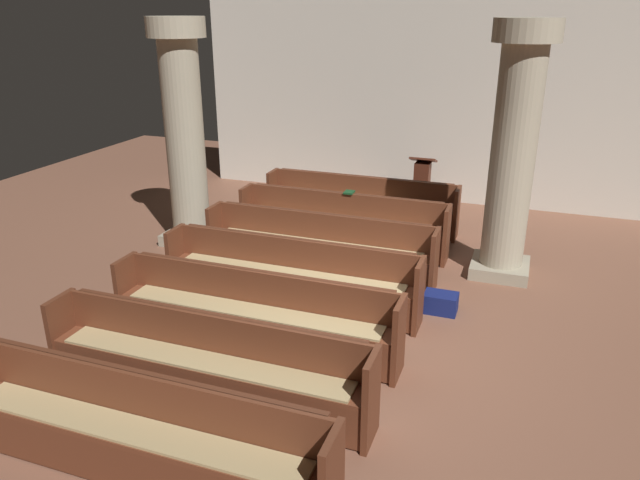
{
  "coord_description": "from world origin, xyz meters",
  "views": [
    {
      "loc": [
        1.66,
        -5.79,
        3.66
      ],
      "look_at": [
        -0.88,
        1.27,
        0.75
      ],
      "focal_mm": 33.74,
      "sensor_mm": 36.0,
      "label": 1
    }
  ],
  "objects_px": {
    "pew_row_3": "(290,273)",
    "pillar_aisle_side": "(514,150)",
    "pew_row_1": "(342,220)",
    "lectern": "(421,188)",
    "kneeler_box_navy": "(441,303)",
    "pew_row_0": "(361,201)",
    "hymn_book": "(349,192)",
    "pew_row_4": "(253,310)",
    "pew_row_5": "(205,360)",
    "pew_row_2": "(319,244)",
    "pillar_far_side": "(184,132)",
    "pew_row_6": "(137,429)"
  },
  "relations": [
    {
      "from": "pew_row_0",
      "to": "pillar_aisle_side",
      "type": "xyz_separation_m",
      "value": [
        2.49,
        -1.23,
        1.36
      ]
    },
    {
      "from": "pew_row_4",
      "to": "pillar_aisle_side",
      "type": "relative_size",
      "value": 0.96
    },
    {
      "from": "pew_row_4",
      "to": "kneeler_box_navy",
      "type": "height_order",
      "value": "pew_row_4"
    },
    {
      "from": "pillar_far_side",
      "to": "pew_row_6",
      "type": "bearing_deg",
      "value": -63.42
    },
    {
      "from": "pew_row_3",
      "to": "hymn_book",
      "type": "bearing_deg",
      "value": 88.62
    },
    {
      "from": "hymn_book",
      "to": "kneeler_box_navy",
      "type": "height_order",
      "value": "hymn_book"
    },
    {
      "from": "pew_row_3",
      "to": "pew_row_4",
      "type": "xyz_separation_m",
      "value": [
        0.0,
        -1.08,
        0.0
      ]
    },
    {
      "from": "pew_row_3",
      "to": "kneeler_box_navy",
      "type": "bearing_deg",
      "value": 15.55
    },
    {
      "from": "pew_row_5",
      "to": "hymn_book",
      "type": "height_order",
      "value": "hymn_book"
    },
    {
      "from": "pew_row_1",
      "to": "pew_row_3",
      "type": "distance_m",
      "value": 2.16
    },
    {
      "from": "lectern",
      "to": "hymn_book",
      "type": "height_order",
      "value": "lectern"
    },
    {
      "from": "pew_row_1",
      "to": "pew_row_2",
      "type": "bearing_deg",
      "value": -90.0
    },
    {
      "from": "pew_row_2",
      "to": "lectern",
      "type": "bearing_deg",
      "value": 76.23
    },
    {
      "from": "pew_row_2",
      "to": "pew_row_5",
      "type": "distance_m",
      "value": 3.24
    },
    {
      "from": "pew_row_5",
      "to": "pew_row_6",
      "type": "xyz_separation_m",
      "value": [
        0.0,
        -1.08,
        0.0
      ]
    },
    {
      "from": "pew_row_1",
      "to": "lectern",
      "type": "xyz_separation_m",
      "value": [
        0.84,
        2.34,
        -0.03
      ]
    },
    {
      "from": "pillar_aisle_side",
      "to": "kneeler_box_navy",
      "type": "height_order",
      "value": "pillar_aisle_side"
    },
    {
      "from": "pew_row_0",
      "to": "pew_row_2",
      "type": "distance_m",
      "value": 2.16
    },
    {
      "from": "pew_row_4",
      "to": "pew_row_3",
      "type": "bearing_deg",
      "value": 90.0
    },
    {
      "from": "pillar_aisle_side",
      "to": "pillar_far_side",
      "type": "bearing_deg",
      "value": -175.58
    },
    {
      "from": "pew_row_2",
      "to": "kneeler_box_navy",
      "type": "relative_size",
      "value": 8.03
    },
    {
      "from": "hymn_book",
      "to": "pew_row_2",
      "type": "bearing_deg",
      "value": -92.56
    },
    {
      "from": "kneeler_box_navy",
      "to": "pew_row_1",
      "type": "bearing_deg",
      "value": 138.62
    },
    {
      "from": "pew_row_0",
      "to": "hymn_book",
      "type": "xyz_separation_m",
      "value": [
        0.06,
        -0.89,
        0.42
      ]
    },
    {
      "from": "pew_row_3",
      "to": "pillar_aisle_side",
      "type": "distance_m",
      "value": 3.48
    },
    {
      "from": "pew_row_1",
      "to": "hymn_book",
      "type": "bearing_deg",
      "value": 73.75
    },
    {
      "from": "pew_row_5",
      "to": "lectern",
      "type": "height_order",
      "value": "lectern"
    },
    {
      "from": "pew_row_0",
      "to": "lectern",
      "type": "relative_size",
      "value": 3.14
    },
    {
      "from": "pew_row_0",
      "to": "pew_row_6",
      "type": "xyz_separation_m",
      "value": [
        0.0,
        -6.49,
        0.0
      ]
    },
    {
      "from": "pillar_aisle_side",
      "to": "kneeler_box_navy",
      "type": "distance_m",
      "value": 2.36
    },
    {
      "from": "pew_row_1",
      "to": "lectern",
      "type": "distance_m",
      "value": 2.49
    },
    {
      "from": "pew_row_5",
      "to": "hymn_book",
      "type": "relative_size",
      "value": 18.07
    },
    {
      "from": "pew_row_3",
      "to": "pew_row_4",
      "type": "bearing_deg",
      "value": -90.0
    },
    {
      "from": "pew_row_3",
      "to": "pillar_aisle_side",
      "type": "height_order",
      "value": "pillar_aisle_side"
    },
    {
      "from": "pew_row_3",
      "to": "hymn_book",
      "type": "relative_size",
      "value": 18.07
    },
    {
      "from": "pew_row_4",
      "to": "lectern",
      "type": "relative_size",
      "value": 3.14
    },
    {
      "from": "pew_row_6",
      "to": "kneeler_box_navy",
      "type": "xyz_separation_m",
      "value": [
        1.87,
        3.76,
        -0.36
      ]
    },
    {
      "from": "pillar_far_side",
      "to": "lectern",
      "type": "xyz_separation_m",
      "value": [
        3.28,
        2.87,
        -1.39
      ]
    },
    {
      "from": "pew_row_2",
      "to": "pillar_aisle_side",
      "type": "height_order",
      "value": "pillar_aisle_side"
    },
    {
      "from": "pew_row_6",
      "to": "pew_row_1",
      "type": "bearing_deg",
      "value": 90.0
    },
    {
      "from": "hymn_book",
      "to": "pew_row_6",
      "type": "bearing_deg",
      "value": -90.58
    },
    {
      "from": "pew_row_5",
      "to": "pew_row_3",
      "type": "bearing_deg",
      "value": 90.0
    },
    {
      "from": "lectern",
      "to": "pillar_aisle_side",
      "type": "bearing_deg",
      "value": -56.36
    },
    {
      "from": "pillar_far_side",
      "to": "hymn_book",
      "type": "distance_m",
      "value": 2.77
    },
    {
      "from": "pew_row_2",
      "to": "hymn_book",
      "type": "relative_size",
      "value": 18.07
    },
    {
      "from": "pew_row_6",
      "to": "hymn_book",
      "type": "height_order",
      "value": "hymn_book"
    },
    {
      "from": "pew_row_5",
      "to": "lectern",
      "type": "distance_m",
      "value": 6.72
    },
    {
      "from": "pillar_aisle_side",
      "to": "hymn_book",
      "type": "relative_size",
      "value": 18.83
    },
    {
      "from": "pew_row_1",
      "to": "pew_row_4",
      "type": "xyz_separation_m",
      "value": [
        0.0,
        -3.24,
        0.0
      ]
    },
    {
      "from": "pew_row_0",
      "to": "pillar_aisle_side",
      "type": "distance_m",
      "value": 3.09
    }
  ]
}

